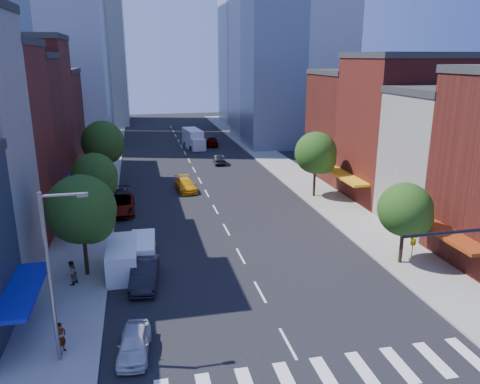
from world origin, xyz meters
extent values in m
plane|color=black|center=(0.00, 0.00, 0.00)|extent=(220.00, 220.00, 0.00)
cube|color=gray|center=(-12.50, 40.00, 0.07)|extent=(5.00, 120.00, 0.15)
cube|color=gray|center=(12.50, 40.00, 0.07)|extent=(5.00, 120.00, 0.15)
cube|color=silver|center=(0.00, -3.00, 0.01)|extent=(19.00, 3.00, 0.01)
cube|color=maroon|center=(-21.00, 37.50, 8.50)|extent=(12.00, 9.00, 17.00)
cube|color=#4E1513|center=(-21.00, 47.00, 6.50)|extent=(12.00, 10.00, 13.00)
cube|color=beige|center=(21.00, 15.00, 6.00)|extent=(12.00, 8.00, 12.00)
cube|color=maroon|center=(21.00, 24.00, 7.50)|extent=(12.00, 10.00, 15.00)
cube|color=#4E1513|center=(21.00, 34.00, 6.50)|extent=(12.00, 10.00, 13.00)
cylinder|color=black|center=(7.00, -4.50, 7.75)|extent=(7.00, 0.16, 0.16)
imported|color=gold|center=(4.00, -4.50, 7.15)|extent=(0.22, 0.18, 1.10)
cylinder|color=slate|center=(-12.00, 1.00, 4.65)|extent=(0.20, 0.20, 9.00)
cylinder|color=slate|center=(-11.00, 1.00, 8.95)|extent=(2.00, 0.14, 0.14)
cube|color=slate|center=(-10.10, 1.00, 8.90)|extent=(0.50, 0.25, 0.18)
cylinder|color=black|center=(-11.50, 11.00, 2.11)|extent=(0.28, 0.28, 3.92)
sphere|color=#183F12|center=(-11.50, 11.00, 5.05)|extent=(4.80, 4.80, 4.80)
sphere|color=#183F12|center=(-10.90, 10.70, 4.35)|extent=(3.36, 3.36, 3.36)
cylinder|color=black|center=(-11.50, 22.00, 1.97)|extent=(0.28, 0.28, 3.64)
sphere|color=#183F12|center=(-11.50, 22.00, 4.70)|extent=(4.20, 4.20, 4.20)
sphere|color=#183F12|center=(-10.90, 21.70, 4.05)|extent=(2.94, 2.94, 2.94)
cylinder|color=black|center=(-11.50, 36.00, 2.25)|extent=(0.28, 0.28, 4.20)
sphere|color=#183F12|center=(-11.50, 36.00, 5.40)|extent=(5.00, 5.00, 5.00)
sphere|color=#183F12|center=(-10.90, 35.70, 4.65)|extent=(3.50, 3.50, 3.50)
cylinder|color=black|center=(11.50, 8.00, 1.83)|extent=(0.28, 0.28, 3.36)
sphere|color=#183F12|center=(11.50, 8.00, 4.35)|extent=(4.00, 4.00, 4.00)
sphere|color=#183F12|center=(12.10, 7.70, 3.75)|extent=(2.80, 2.80, 2.80)
cylinder|color=black|center=(11.50, 26.00, 2.11)|extent=(0.28, 0.28, 3.92)
sphere|color=#183F12|center=(11.50, 26.00, 5.05)|extent=(4.60, 4.60, 4.60)
sphere|color=#183F12|center=(12.10, 25.70, 4.35)|extent=(3.22, 3.22, 3.22)
imported|color=silver|center=(-8.22, 0.83, 0.67)|extent=(2.01, 4.09, 1.34)
imported|color=black|center=(-7.50, 8.75, 0.83)|extent=(2.26, 5.17, 1.65)
imported|color=#999999|center=(-9.50, 25.05, 0.81)|extent=(2.72, 5.87, 1.63)
imported|color=black|center=(-9.50, 28.88, 0.64)|extent=(2.11, 4.53, 1.28)
cube|color=white|center=(-7.50, 12.53, 0.94)|extent=(2.01, 4.55, 1.88)
cube|color=black|center=(-7.59, 10.83, 1.21)|extent=(1.70, 0.98, 0.80)
cylinder|color=black|center=(-8.38, 11.05, 0.31)|extent=(0.26, 0.69, 0.68)
cylinder|color=black|center=(-6.77, 10.97, 0.31)|extent=(0.26, 0.69, 0.68)
cylinder|color=black|center=(-8.23, 14.09, 0.31)|extent=(0.26, 0.69, 0.68)
cylinder|color=black|center=(-6.62, 14.00, 0.31)|extent=(0.26, 0.69, 0.68)
cube|color=white|center=(-9.00, 11.02, 1.10)|extent=(2.14, 5.24, 2.19)
cube|color=black|center=(-9.02, 9.04, 1.41)|extent=(1.94, 1.06, 0.94)
cylinder|color=black|center=(-9.96, 9.26, 0.37)|extent=(0.27, 0.80, 0.79)
cylinder|color=black|center=(-8.08, 9.24, 0.37)|extent=(0.27, 0.80, 0.79)
cylinder|color=black|center=(-9.92, 12.81, 0.37)|extent=(0.27, 0.80, 0.79)
cylinder|color=black|center=(-8.04, 12.79, 0.37)|extent=(0.27, 0.80, 0.79)
imported|color=#FFB00D|center=(-2.26, 31.63, 0.72)|extent=(2.50, 5.16, 1.45)
imported|color=black|center=(4.01, 44.95, 0.67)|extent=(1.63, 4.11, 1.33)
imported|color=#999999|center=(5.35, 59.22, 0.82)|extent=(2.50, 5.01, 1.64)
cube|color=silver|center=(1.88, 58.71, 1.57)|extent=(3.12, 6.63, 3.15)
cube|color=silver|center=(2.33, 55.00, 1.08)|extent=(2.36, 2.02, 1.97)
cylinder|color=black|center=(1.16, 55.65, 0.44)|extent=(0.40, 0.91, 0.88)
cylinder|color=black|center=(3.31, 55.91, 0.44)|extent=(0.40, 0.91, 0.88)
cylinder|color=black|center=(0.63, 60.04, 0.44)|extent=(0.40, 0.91, 0.88)
cylinder|color=black|center=(2.78, 60.31, 0.44)|extent=(0.40, 0.91, 0.88)
imported|color=#999999|center=(-11.94, 1.64, 1.02)|extent=(0.68, 0.76, 1.74)
imported|color=#999999|center=(-12.36, 9.56, 1.00)|extent=(1.00, 1.05, 1.71)
camera|label=1|loc=(-7.39, -21.24, 15.18)|focal=35.00mm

